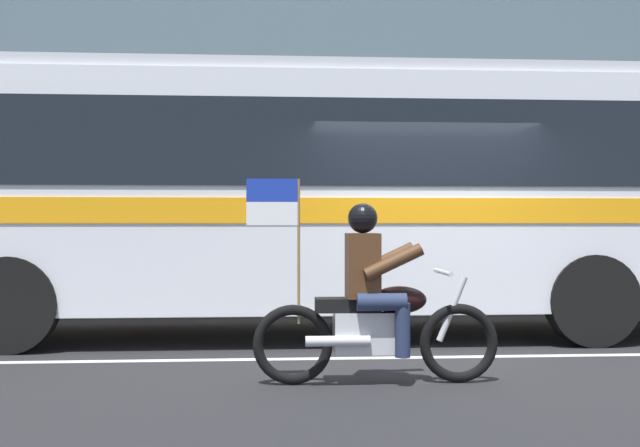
# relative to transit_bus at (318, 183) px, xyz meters

# --- Properties ---
(ground_plane) EXTENTS (60.00, 60.00, 0.00)m
(ground_plane) POSITION_rel_transit_bus_xyz_m (1.13, -1.19, -1.88)
(ground_plane) COLOR black
(sidewalk_curb) EXTENTS (28.00, 3.80, 0.15)m
(sidewalk_curb) POSITION_rel_transit_bus_xyz_m (1.13, 3.91, -1.81)
(sidewalk_curb) COLOR #B7B2A8
(sidewalk_curb) RESTS_ON ground_plane
(lane_center_stripe) EXTENTS (26.60, 0.14, 0.01)m
(lane_center_stripe) POSITION_rel_transit_bus_xyz_m (1.13, -1.79, -1.88)
(lane_center_stripe) COLOR silver
(lane_center_stripe) RESTS_ON ground_plane
(transit_bus) EXTENTS (10.96, 2.65, 3.22)m
(transit_bus) POSITION_rel_transit_bus_xyz_m (0.00, 0.00, 0.00)
(transit_bus) COLOR silver
(transit_bus) RESTS_ON ground_plane
(motorcycle_with_rider) EXTENTS (2.20, 0.64, 1.78)m
(motorcycle_with_rider) POSITION_rel_transit_bus_xyz_m (0.25, -3.14, -1.22)
(motorcycle_with_rider) COLOR black
(motorcycle_with_rider) RESTS_ON ground_plane
(fire_hydrant) EXTENTS (0.22, 0.30, 0.75)m
(fire_hydrant) POSITION_rel_transit_bus_xyz_m (-2.64, 2.47, -1.36)
(fire_hydrant) COLOR red
(fire_hydrant) RESTS_ON sidewalk_curb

